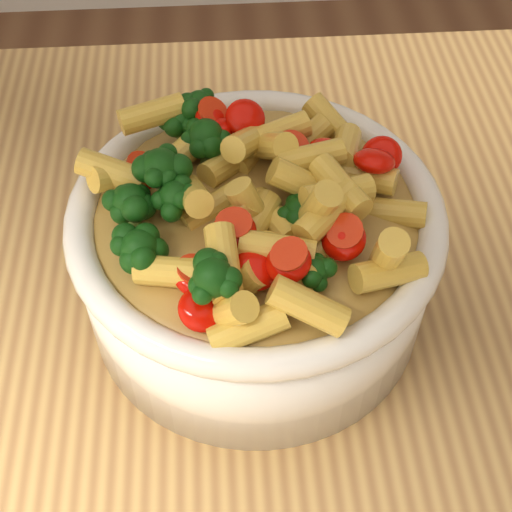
{
  "coord_description": "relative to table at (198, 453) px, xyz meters",
  "views": [
    {
      "loc": [
        0.03,
        -0.24,
        1.32
      ],
      "look_at": [
        0.05,
        0.07,
        0.95
      ],
      "focal_mm": 50.0,
      "sensor_mm": 36.0,
      "label": 1
    }
  ],
  "objects": [
    {
      "name": "pasta_salad",
      "position": [
        0.05,
        0.07,
        0.22
      ],
      "size": [
        0.19,
        0.19,
        0.04
      ],
      "color": "#FBDC4F",
      "rests_on": "serving_bowl"
    },
    {
      "name": "serving_bowl",
      "position": [
        0.05,
        0.07,
        0.15
      ],
      "size": [
        0.24,
        0.24,
        0.1
      ],
      "color": "white",
      "rests_on": "table"
    },
    {
      "name": "table",
      "position": [
        0.0,
        0.0,
        0.0
      ],
      "size": [
        1.2,
        0.8,
        0.9
      ],
      "color": "tan",
      "rests_on": "ground"
    }
  ]
}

